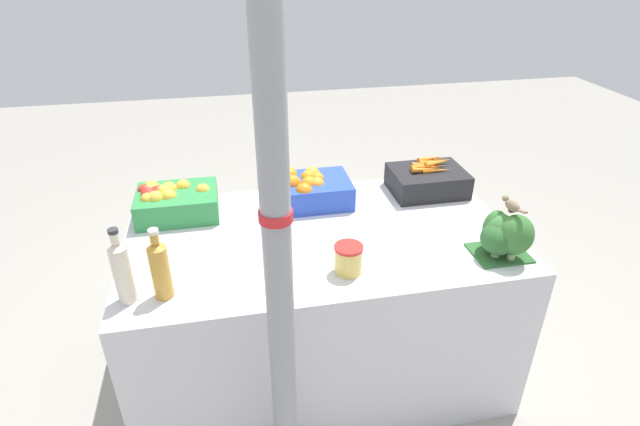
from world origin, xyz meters
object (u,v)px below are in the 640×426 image
object	(u,v)px
support_pole	(277,250)
juice_bottle_cloudy	(122,271)
juice_bottle_amber	(160,268)
broccoli_pile	(503,235)
sparrow_bird	(512,205)
carrot_crate	(428,179)
apple_crate	(174,201)
pickle_jar	(348,259)
orange_crate	(310,189)

from	to	relation	value
support_pole	juice_bottle_cloudy	world-z (taller)	support_pole
juice_bottle_cloudy	juice_bottle_amber	world-z (taller)	juice_bottle_cloudy
broccoli_pile	juice_bottle_cloudy	world-z (taller)	juice_bottle_cloudy
support_pole	sparrow_bird	distance (m)	1.00
juice_bottle_cloudy	juice_bottle_amber	xyz separation A→B (m)	(0.12, 0.00, -0.01)
juice_bottle_amber	sparrow_bird	xyz separation A→B (m)	(1.31, 0.01, 0.11)
carrot_crate	broccoli_pile	world-z (taller)	broccoli_pile
sparrow_bird	carrot_crate	bearing A→B (deg)	-2.40
apple_crate	pickle_jar	xyz separation A→B (m)	(0.67, -0.59, -0.01)
pickle_jar	sparrow_bird	xyz separation A→B (m)	(0.63, -0.01, 0.17)
orange_crate	sparrow_bird	xyz separation A→B (m)	(0.68, -0.59, 0.15)
apple_crate	sparrow_bird	distance (m)	1.44
broccoli_pile	juice_bottle_amber	bearing A→B (deg)	179.89
support_pole	orange_crate	world-z (taller)	support_pole
broccoli_pile	carrot_crate	bearing A→B (deg)	96.34
support_pole	juice_bottle_cloudy	bearing A→B (deg)	146.76
carrot_crate	pickle_jar	distance (m)	0.81
support_pole	broccoli_pile	world-z (taller)	support_pole
juice_bottle_amber	sparrow_bird	size ratio (longest dim) A/B	2.03
sparrow_bird	juice_bottle_cloudy	bearing A→B (deg)	80.09
carrot_crate	sparrow_bird	world-z (taller)	sparrow_bird
orange_crate	juice_bottle_amber	distance (m)	0.87
broccoli_pile	sparrow_bird	bearing A→B (deg)	31.98
carrot_crate	sparrow_bird	bearing A→B (deg)	-82.24
orange_crate	broccoli_pile	world-z (taller)	broccoli_pile
orange_crate	carrot_crate	world-z (taller)	same
pickle_jar	support_pole	bearing A→B (deg)	-131.12
pickle_jar	juice_bottle_amber	bearing A→B (deg)	-178.81
apple_crate	sparrow_bird	bearing A→B (deg)	-24.57
orange_crate	broccoli_pile	bearing A→B (deg)	-42.25
apple_crate	pickle_jar	bearing A→B (deg)	-41.33
support_pole	juice_bottle_amber	size ratio (longest dim) A/B	8.26
carrot_crate	pickle_jar	xyz separation A→B (m)	(-0.55, -0.59, -0.01)
orange_crate	sparrow_bird	distance (m)	0.91
support_pole	pickle_jar	world-z (taller)	support_pole
apple_crate	carrot_crate	distance (m)	1.22
apple_crate	juice_bottle_amber	distance (m)	0.60
apple_crate	carrot_crate	xyz separation A→B (m)	(1.22, -0.00, -0.01)
juice_bottle_amber	pickle_jar	size ratio (longest dim) A/B	2.39
juice_bottle_cloudy	support_pole	bearing A→B (deg)	-33.24
sparrow_bird	broccoli_pile	bearing A→B (deg)	111.83
carrot_crate	pickle_jar	world-z (taller)	carrot_crate
juice_bottle_amber	sparrow_bird	bearing A→B (deg)	0.27
support_pole	pickle_jar	bearing A→B (deg)	48.88
broccoli_pile	sparrow_bird	world-z (taller)	sparrow_bird
support_pole	broccoli_pile	xyz separation A→B (m)	(0.92, 0.32, -0.26)
juice_bottle_amber	sparrow_bird	distance (m)	1.31
sparrow_bird	pickle_jar	bearing A→B (deg)	79.14
apple_crate	pickle_jar	distance (m)	0.89
orange_crate	pickle_jar	xyz separation A→B (m)	(0.04, -0.58, -0.01)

